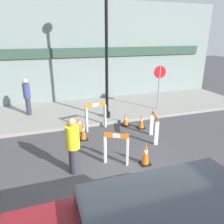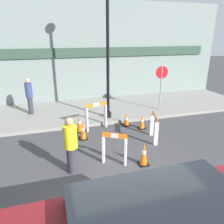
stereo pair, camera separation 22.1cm
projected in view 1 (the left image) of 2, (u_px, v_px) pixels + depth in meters
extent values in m
plane|color=#424244|center=(127.00, 198.00, 5.26)|extent=(60.00, 60.00, 0.00)
cube|color=gray|center=(79.00, 112.00, 10.96)|extent=(18.00, 3.81, 0.14)
cube|color=gray|center=(70.00, 54.00, 11.84)|extent=(18.00, 0.12, 5.50)
cube|color=#2D4738|center=(71.00, 53.00, 11.72)|extent=(16.20, 0.10, 0.50)
cylinder|color=black|center=(107.00, 115.00, 10.02)|extent=(0.29, 0.29, 0.24)
cylinder|color=black|center=(107.00, 51.00, 9.08)|extent=(0.13, 0.13, 5.86)
cylinder|color=gray|center=(159.00, 88.00, 10.78)|extent=(0.06, 0.06, 2.15)
cylinder|color=red|center=(160.00, 72.00, 10.51)|extent=(0.60, 0.10, 0.60)
cube|color=white|center=(105.00, 116.00, 9.17)|extent=(0.09, 0.14, 0.99)
cube|color=white|center=(86.00, 120.00, 8.72)|extent=(0.09, 0.14, 0.99)
cube|color=orange|center=(96.00, 105.00, 8.75)|extent=(0.90, 0.26, 0.15)
cube|color=white|center=(96.00, 105.00, 8.75)|extent=(0.28, 0.10, 0.13)
cube|color=white|center=(105.00, 150.00, 6.61)|extent=(0.12, 0.14, 0.86)
cube|color=white|center=(127.00, 152.00, 6.49)|extent=(0.12, 0.14, 0.86)
cube|color=orange|center=(116.00, 136.00, 6.38)|extent=(0.66, 0.38, 0.15)
cube|color=white|center=(116.00, 136.00, 6.38)|extent=(0.21, 0.13, 0.14)
cube|color=white|center=(156.00, 133.00, 7.69)|extent=(0.14, 0.09, 0.88)
cube|color=white|center=(152.00, 124.00, 8.46)|extent=(0.14, 0.09, 0.88)
cube|color=orange|center=(155.00, 116.00, 7.90)|extent=(0.27, 0.85, 0.15)
cube|color=white|center=(155.00, 116.00, 7.90)|extent=(0.10, 0.26, 0.14)
cube|color=black|center=(125.00, 125.00, 9.49)|extent=(0.30, 0.30, 0.04)
cone|color=orange|center=(126.00, 119.00, 9.40)|extent=(0.23, 0.22, 0.51)
cylinder|color=white|center=(126.00, 118.00, 9.39)|extent=(0.13, 0.13, 0.07)
cube|color=black|center=(83.00, 139.00, 8.21)|extent=(0.30, 0.30, 0.04)
cone|color=orange|center=(83.00, 130.00, 8.09)|extent=(0.22, 0.22, 0.67)
cylinder|color=white|center=(83.00, 129.00, 8.08)|extent=(0.13, 0.13, 0.09)
cube|color=black|center=(145.00, 163.00, 6.65)|extent=(0.30, 0.30, 0.04)
cone|color=orange|center=(146.00, 153.00, 6.53)|extent=(0.23, 0.23, 0.70)
cylinder|color=white|center=(146.00, 152.00, 6.52)|extent=(0.13, 0.13, 0.10)
cube|color=black|center=(79.00, 132.00, 8.82)|extent=(0.30, 0.30, 0.04)
cone|color=orange|center=(79.00, 123.00, 8.70)|extent=(0.23, 0.22, 0.70)
cylinder|color=white|center=(79.00, 122.00, 8.68)|extent=(0.13, 0.13, 0.10)
cube|color=black|center=(141.00, 128.00, 9.20)|extent=(0.30, 0.30, 0.04)
cone|color=orange|center=(141.00, 121.00, 9.10)|extent=(0.22, 0.22, 0.60)
cylinder|color=white|center=(141.00, 120.00, 9.09)|extent=(0.13, 0.13, 0.08)
cylinder|color=#33333D|center=(74.00, 160.00, 6.13)|extent=(0.38, 0.38, 0.79)
cylinder|color=yellow|center=(72.00, 137.00, 5.89)|extent=(0.53, 0.53, 0.66)
sphere|color=tan|center=(71.00, 122.00, 5.74)|extent=(0.31, 0.31, 0.22)
cylinder|color=#33333D|center=(28.00, 106.00, 10.24)|extent=(0.31, 0.31, 0.82)
cylinder|color=navy|center=(26.00, 91.00, 9.99)|extent=(0.43, 0.43, 0.68)
sphere|color=#DBAD89|center=(25.00, 81.00, 9.84)|extent=(0.31, 0.31, 0.22)
cylinder|color=black|center=(203.00, 218.00, 4.33)|extent=(0.60, 0.18, 0.60)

